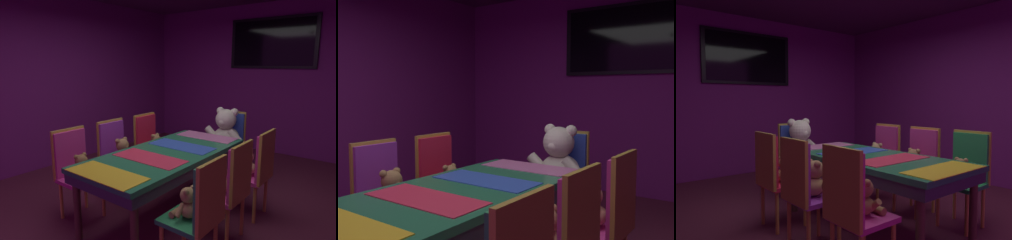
% 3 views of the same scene
% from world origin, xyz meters
% --- Properties ---
extents(wall_back, '(5.20, 0.12, 2.80)m').
position_xyz_m(wall_back, '(0.00, 3.20, 1.40)').
color(wall_back, '#721E72').
rests_on(wall_back, ground_plane).
extents(banquet_table, '(0.90, 2.02, 0.75)m').
position_xyz_m(banquet_table, '(0.00, 0.00, 0.65)').
color(banquet_table, '#26724C').
rests_on(banquet_table, ground_plane).
extents(chair_left_1, '(0.42, 0.41, 0.98)m').
position_xyz_m(chair_left_1, '(-0.84, -0.00, 0.60)').
color(chair_left_1, purple).
rests_on(chair_left_1, ground_plane).
extents(teddy_left_1, '(0.27, 0.35, 0.33)m').
position_xyz_m(teddy_left_1, '(-0.69, -0.00, 0.60)').
color(teddy_left_1, '#9E7247').
rests_on(teddy_left_1, chair_left_1).
extents(chair_left_2, '(0.42, 0.41, 0.98)m').
position_xyz_m(chair_left_2, '(-0.80, 0.61, 0.60)').
color(chair_left_2, red).
rests_on(chair_left_2, ground_plane).
extents(teddy_left_2, '(0.22, 0.28, 0.27)m').
position_xyz_m(teddy_left_2, '(-0.66, 0.61, 0.57)').
color(teddy_left_2, '#9E7247').
rests_on(teddy_left_2, chair_left_2).
extents(chair_right_1, '(0.42, 0.41, 0.98)m').
position_xyz_m(chair_right_1, '(0.80, -0.01, 0.60)').
color(chair_right_1, '#CC338C').
rests_on(chair_right_1, ground_plane).
extents(teddy_right_1, '(0.24, 0.31, 0.29)m').
position_xyz_m(teddy_right_1, '(0.66, -0.01, 0.58)').
color(teddy_right_1, '#9E7247').
rests_on(teddy_right_1, chair_right_1).
extents(chair_right_2, '(0.42, 0.41, 0.98)m').
position_xyz_m(chair_right_2, '(0.82, 0.59, 0.60)').
color(chair_right_2, '#CC338C').
rests_on(chair_right_2, ground_plane).
extents(teddy_right_2, '(0.24, 0.31, 0.29)m').
position_xyz_m(teddy_right_2, '(0.67, 0.59, 0.58)').
color(teddy_right_2, tan).
rests_on(teddy_right_2, chair_right_2).
extents(throne_chair, '(0.41, 0.42, 0.98)m').
position_xyz_m(throne_chair, '(0.00, 1.54, 0.60)').
color(throne_chair, '#2D47B2').
rests_on(throne_chair, ground_plane).
extents(king_teddy_bear, '(0.64, 0.49, 0.60)m').
position_xyz_m(king_teddy_bear, '(0.00, 1.38, 0.71)').
color(king_teddy_bear, silver).
rests_on(king_teddy_bear, throne_chair).
extents(wall_tv, '(1.57, 0.06, 0.91)m').
position_xyz_m(wall_tv, '(0.00, 3.11, 2.05)').
color(wall_tv, black).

